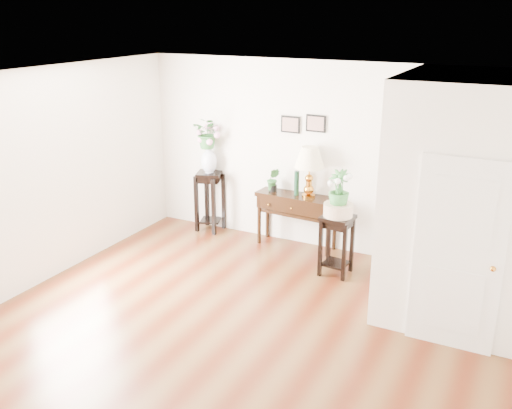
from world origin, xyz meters
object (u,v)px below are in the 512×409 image
Objects in this scene: plant_stand_a at (210,201)px; plant_stand_b at (336,245)px; console_table at (296,221)px; table_lamp at (309,174)px.

plant_stand_a is 2.49m from plant_stand_b.
console_table is 1.62× the size of table_lamp.
table_lamp is 1.21m from plant_stand_b.
plant_stand_b is at bearing -33.07° from console_table.
console_table is at bearing 180.00° from table_lamp.
table_lamp reaches higher than plant_stand_a.
table_lamp reaches higher than plant_stand_b.
plant_stand_b is at bearing -15.08° from plant_stand_a.
plant_stand_b reaches higher than console_table.
table_lamp is 0.91× the size of plant_stand_b.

